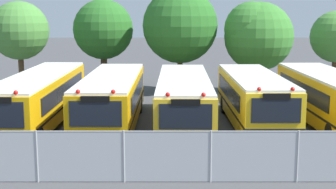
{
  "coord_description": "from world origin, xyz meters",
  "views": [
    {
      "loc": [
        -0.76,
        -23.53,
        5.68
      ],
      "look_at": [
        -0.82,
        0.0,
        1.6
      ],
      "focal_mm": 51.92,
      "sensor_mm": 36.0,
      "label": 1
    }
  ],
  "objects_px": {
    "school_bus_2": "(185,100)",
    "tree_0": "(22,30)",
    "school_bus_4": "(330,97)",
    "tree_2": "(182,26)",
    "tree_3": "(258,34)",
    "school_bus_0": "(41,98)",
    "tree_1": "(105,29)",
    "school_bus_3": "(255,98)",
    "school_bus_1": "(113,99)"
  },
  "relations": [
    {
      "from": "tree_1",
      "to": "tree_3",
      "type": "bearing_deg",
      "value": -12.09
    },
    {
      "from": "school_bus_2",
      "to": "school_bus_3",
      "type": "relative_size",
      "value": 1.13
    },
    {
      "from": "school_bus_3",
      "to": "school_bus_0",
      "type": "bearing_deg",
      "value": -0.36
    },
    {
      "from": "school_bus_0",
      "to": "tree_3",
      "type": "distance_m",
      "value": 15.57
    },
    {
      "from": "school_bus_0",
      "to": "tree_0",
      "type": "xyz_separation_m",
      "value": [
        -3.88,
        10.21,
        2.9
      ]
    },
    {
      "from": "school_bus_0",
      "to": "school_bus_3",
      "type": "relative_size",
      "value": 1.19
    },
    {
      "from": "school_bus_0",
      "to": "tree_0",
      "type": "bearing_deg",
      "value": -68.79
    },
    {
      "from": "school_bus_2",
      "to": "tree_0",
      "type": "distance_m",
      "value": 15.48
    },
    {
      "from": "school_bus_0",
      "to": "tree_0",
      "type": "relative_size",
      "value": 1.85
    },
    {
      "from": "school_bus_0",
      "to": "tree_2",
      "type": "relative_size",
      "value": 1.62
    },
    {
      "from": "tree_0",
      "to": "tree_1",
      "type": "distance_m",
      "value": 5.72
    },
    {
      "from": "tree_2",
      "to": "school_bus_1",
      "type": "bearing_deg",
      "value": -109.45
    },
    {
      "from": "tree_2",
      "to": "tree_3",
      "type": "relative_size",
      "value": 1.15
    },
    {
      "from": "school_bus_3",
      "to": "school_bus_1",
      "type": "bearing_deg",
      "value": 1.69
    },
    {
      "from": "tree_1",
      "to": "tree_3",
      "type": "xyz_separation_m",
      "value": [
        10.59,
        -2.27,
        -0.28
      ]
    },
    {
      "from": "school_bus_2",
      "to": "tree_2",
      "type": "bearing_deg",
      "value": -89.33
    },
    {
      "from": "school_bus_0",
      "to": "tree_3",
      "type": "height_order",
      "value": "tree_3"
    },
    {
      "from": "school_bus_1",
      "to": "school_bus_3",
      "type": "relative_size",
      "value": 1.08
    },
    {
      "from": "school_bus_2",
      "to": "tree_3",
      "type": "height_order",
      "value": "tree_3"
    },
    {
      "from": "school_bus_3",
      "to": "tree_1",
      "type": "relative_size",
      "value": 1.52
    },
    {
      "from": "school_bus_2",
      "to": "tree_1",
      "type": "height_order",
      "value": "tree_1"
    },
    {
      "from": "school_bus_2",
      "to": "school_bus_3",
      "type": "xyz_separation_m",
      "value": [
        3.47,
        0.32,
        0.03
      ]
    },
    {
      "from": "school_bus_2",
      "to": "tree_1",
      "type": "bearing_deg",
      "value": -64.16
    },
    {
      "from": "school_bus_3",
      "to": "school_bus_4",
      "type": "distance_m",
      "value": 3.69
    },
    {
      "from": "school_bus_2",
      "to": "school_bus_4",
      "type": "distance_m",
      "value": 7.17
    },
    {
      "from": "school_bus_4",
      "to": "tree_1",
      "type": "xyz_separation_m",
      "value": [
        -12.57,
        11.42,
        2.95
      ]
    },
    {
      "from": "tree_0",
      "to": "tree_2",
      "type": "height_order",
      "value": "tree_2"
    },
    {
      "from": "tree_3",
      "to": "school_bus_3",
      "type": "bearing_deg",
      "value": -100.5
    },
    {
      "from": "tree_0",
      "to": "tree_3",
      "type": "xyz_separation_m",
      "value": [
        16.16,
        -1.02,
        -0.22
      ]
    },
    {
      "from": "tree_2",
      "to": "school_bus_3",
      "type": "bearing_deg",
      "value": -70.98
    },
    {
      "from": "school_bus_1",
      "to": "school_bus_3",
      "type": "bearing_deg",
      "value": -177.41
    },
    {
      "from": "school_bus_2",
      "to": "tree_3",
      "type": "relative_size",
      "value": 1.77
    },
    {
      "from": "school_bus_0",
      "to": "tree_1",
      "type": "distance_m",
      "value": 11.96
    },
    {
      "from": "school_bus_0",
      "to": "school_bus_2",
      "type": "relative_size",
      "value": 1.05
    },
    {
      "from": "tree_0",
      "to": "tree_3",
      "type": "bearing_deg",
      "value": -3.6
    },
    {
      "from": "tree_3",
      "to": "school_bus_4",
      "type": "bearing_deg",
      "value": -77.75
    },
    {
      "from": "school_bus_2",
      "to": "tree_3",
      "type": "bearing_deg",
      "value": -117.52
    },
    {
      "from": "tree_3",
      "to": "tree_2",
      "type": "bearing_deg",
      "value": 172.21
    },
    {
      "from": "school_bus_2",
      "to": "tree_0",
      "type": "height_order",
      "value": "tree_0"
    },
    {
      "from": "school_bus_4",
      "to": "tree_3",
      "type": "relative_size",
      "value": 1.66
    },
    {
      "from": "tree_2",
      "to": "school_bus_0",
      "type": "bearing_deg",
      "value": -126.0
    },
    {
      "from": "school_bus_2",
      "to": "tree_0",
      "type": "bearing_deg",
      "value": -42.59
    },
    {
      "from": "school_bus_4",
      "to": "tree_0",
      "type": "xyz_separation_m",
      "value": [
        -18.15,
        10.17,
        2.88
      ]
    },
    {
      "from": "school_bus_3",
      "to": "tree_1",
      "type": "distance_m",
      "value": 14.78
    },
    {
      "from": "tree_0",
      "to": "tree_1",
      "type": "bearing_deg",
      "value": 12.62
    },
    {
      "from": "tree_0",
      "to": "tree_1",
      "type": "relative_size",
      "value": 0.98
    },
    {
      "from": "school_bus_1",
      "to": "tree_0",
      "type": "relative_size",
      "value": 1.69
    },
    {
      "from": "school_bus_2",
      "to": "tree_1",
      "type": "xyz_separation_m",
      "value": [
        -5.42,
        11.75,
        3.01
      ]
    },
    {
      "from": "tree_1",
      "to": "tree_3",
      "type": "height_order",
      "value": "tree_1"
    },
    {
      "from": "tree_3",
      "to": "school_bus_2",
      "type": "bearing_deg",
      "value": -118.61
    }
  ]
}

